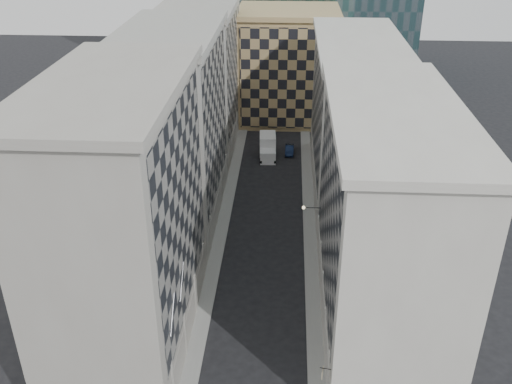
% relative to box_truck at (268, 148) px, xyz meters
% --- Properties ---
extents(sidewalk_west, '(1.50, 100.00, 0.15)m').
position_rel_box_truck_xyz_m(sidewalk_west, '(-4.61, -20.75, -1.34)').
color(sidewalk_west, gray).
rests_on(sidewalk_west, ground).
extents(sidewalk_east, '(1.50, 100.00, 0.15)m').
position_rel_box_truck_xyz_m(sidewalk_east, '(5.89, -20.75, -1.34)').
color(sidewalk_east, gray).
rests_on(sidewalk_east, ground).
extents(bldg_left_a, '(10.80, 22.80, 23.70)m').
position_rel_box_truck_xyz_m(bldg_left_a, '(-10.24, -39.75, 10.41)').
color(bldg_left_a, gray).
rests_on(bldg_left_a, ground).
extents(bldg_left_b, '(10.80, 22.80, 22.70)m').
position_rel_box_truck_xyz_m(bldg_left_b, '(-10.24, -17.75, 9.91)').
color(bldg_left_b, '#9C9A91').
rests_on(bldg_left_b, ground).
extents(bldg_left_c, '(10.80, 22.80, 21.70)m').
position_rel_box_truck_xyz_m(bldg_left_c, '(-10.24, 4.25, 9.41)').
color(bldg_left_c, gray).
rests_on(bldg_left_c, ground).
extents(bldg_right_a, '(10.80, 26.80, 20.70)m').
position_rel_box_truck_xyz_m(bldg_right_a, '(11.52, -35.75, 8.91)').
color(bldg_right_a, '#BBB5AB').
rests_on(bldg_right_a, ground).
extents(bldg_right_b, '(10.80, 28.80, 19.70)m').
position_rel_box_truck_xyz_m(bldg_right_b, '(11.54, -8.75, 8.43)').
color(bldg_right_b, '#BBB5AB').
rests_on(bldg_right_b, ground).
extents(tan_block, '(16.80, 14.80, 18.80)m').
position_rel_box_truck_xyz_m(tan_block, '(2.64, 17.15, 8.02)').
color(tan_block, tan).
rests_on(tan_block, ground).
extents(flagpoles_left, '(0.10, 6.33, 2.33)m').
position_rel_box_truck_xyz_m(flagpoles_left, '(-5.26, -44.75, 6.59)').
color(flagpoles_left, gray).
rests_on(flagpoles_left, ground).
extents(bracket_lamp, '(1.98, 0.36, 0.36)m').
position_rel_box_truck_xyz_m(bracket_lamp, '(5.02, -26.75, 4.79)').
color(bracket_lamp, black).
rests_on(bracket_lamp, ground).
extents(box_truck, '(2.74, 6.04, 3.25)m').
position_rel_box_truck_xyz_m(box_truck, '(0.00, 0.00, 0.00)').
color(box_truck, white).
rests_on(box_truck, ground).
extents(dark_car, '(1.34, 3.72, 1.22)m').
position_rel_box_truck_xyz_m(dark_car, '(3.31, 1.22, -0.80)').
color(dark_car, '#101C3A').
rests_on(dark_car, ground).
extents(shop_sign, '(0.85, 0.75, 0.83)m').
position_rel_box_truck_xyz_m(shop_sign, '(6.06, -47.75, 2.42)').
color(shop_sign, black).
rests_on(shop_sign, ground).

